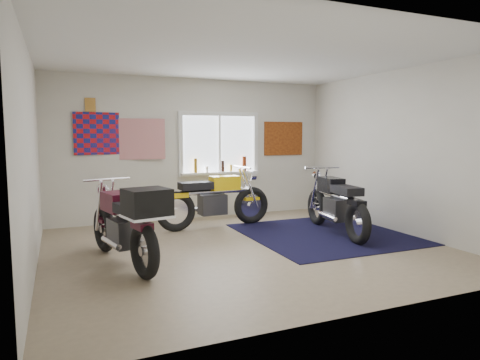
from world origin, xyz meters
name	(u,v)px	position (x,y,z in m)	size (l,w,h in m)	color
ground	(247,248)	(0.00, 0.00, 0.00)	(5.50, 5.50, 0.00)	#9E896B
room_shell	(247,134)	(0.00, 0.00, 1.64)	(5.50, 5.50, 5.50)	white
navy_rug	(325,234)	(1.54, 0.28, 0.01)	(2.50, 2.60, 0.01)	black
window_assembly	(219,148)	(0.50, 2.47, 1.37)	(1.66, 0.17, 1.26)	white
oil_bottles	(225,165)	(0.59, 2.40, 1.03)	(1.11, 0.09, 0.30)	#8E6114
flag_display	(90,105)	(-1.90, 2.48, 2.15)	(1.60, 0.10, 1.17)	red
triumph_poster	(283,139)	(1.95, 2.48, 1.55)	(0.90, 0.03, 0.70)	#A54C14
yellow_triumph	(215,201)	(0.05, 1.50, 0.47)	(2.13, 0.64, 1.07)	black
black_chrome_bike	(336,205)	(1.72, 0.26, 0.47)	(0.66, 2.10, 1.08)	black
maroon_tourer	(126,223)	(-1.72, -0.23, 0.55)	(0.86, 2.07, 1.05)	black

